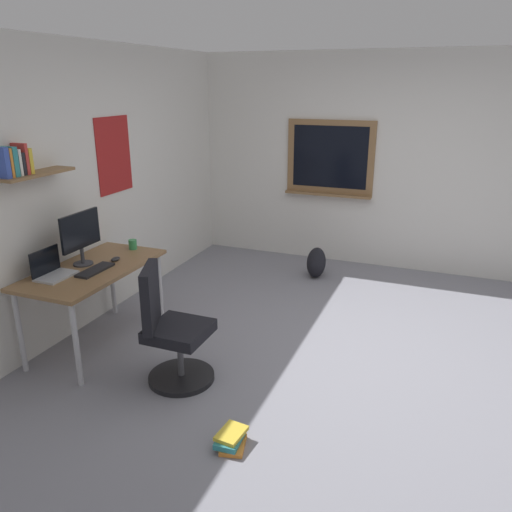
% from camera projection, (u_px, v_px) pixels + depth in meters
% --- Properties ---
extents(ground_plane, '(5.20, 5.20, 0.00)m').
position_uv_depth(ground_plane, '(338.00, 353.00, 4.41)').
color(ground_plane, gray).
rests_on(ground_plane, ground).
extents(wall_back, '(5.00, 0.30, 2.60)m').
position_uv_depth(wall_back, '(93.00, 185.00, 4.84)').
color(wall_back, silver).
rests_on(wall_back, ground).
extents(wall_right, '(0.22, 5.00, 2.60)m').
position_uv_depth(wall_right, '(387.00, 163.00, 6.15)').
color(wall_right, silver).
rests_on(wall_right, ground).
extents(desk, '(1.31, 0.68, 0.73)m').
position_uv_depth(desk, '(93.00, 276.00, 4.35)').
color(desk, olive).
rests_on(desk, ground).
extents(office_chair, '(0.54, 0.55, 0.95)m').
position_uv_depth(office_chair, '(171.00, 333.00, 3.89)').
color(office_chair, black).
rests_on(office_chair, ground).
extents(laptop, '(0.31, 0.21, 0.23)m').
position_uv_depth(laptop, '(52.00, 270.00, 4.11)').
color(laptop, '#ADAFB5').
rests_on(laptop, desk).
extents(monitor_primary, '(0.46, 0.17, 0.46)m').
position_uv_depth(monitor_primary, '(81.00, 235.00, 4.31)').
color(monitor_primary, '#38383D').
rests_on(monitor_primary, desk).
extents(keyboard, '(0.37, 0.13, 0.02)m').
position_uv_depth(keyboard, '(95.00, 270.00, 4.24)').
color(keyboard, black).
rests_on(keyboard, desk).
extents(computer_mouse, '(0.10, 0.06, 0.03)m').
position_uv_depth(computer_mouse, '(116.00, 259.00, 4.48)').
color(computer_mouse, '#262628').
rests_on(computer_mouse, desk).
extents(coffee_mug, '(0.08, 0.08, 0.09)m').
position_uv_depth(coffee_mug, '(133.00, 244.00, 4.79)').
color(coffee_mug, '#338C4C').
rests_on(coffee_mug, desk).
extents(backpack, '(0.32, 0.22, 0.37)m').
position_uv_depth(backpack, '(316.00, 262.00, 6.08)').
color(backpack, black).
rests_on(backpack, ground).
extents(book_stack_on_floor, '(0.26, 0.21, 0.09)m').
position_uv_depth(book_stack_on_floor, '(231.00, 439.00, 3.27)').
color(book_stack_on_floor, orange).
rests_on(book_stack_on_floor, ground).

